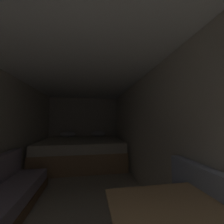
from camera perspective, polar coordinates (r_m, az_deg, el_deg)
The scene contains 6 objects.
ground_plane at distance 2.80m, azimuth -15.12°, elevation -31.04°, with size 7.32×7.32×0.00m, color #B2A893.
wall_back at distance 5.17m, azimuth -11.98°, elevation -6.01°, with size 2.57×0.05×2.15m, color beige.
wall_right at distance 2.69m, azimuth 13.43°, elevation -8.25°, with size 0.05×5.32×2.15m, color beige.
ceiling_slab at distance 2.63m, azimuth -14.31°, elevation 15.93°, with size 2.57×5.32×0.05m, color white.
bed at distance 4.29m, azimuth -12.70°, elevation -16.05°, with size 2.35×1.83×0.91m.
dinette_table at distance 1.18m, azimuth 24.07°, elevation -37.28°, with size 0.79×0.60×0.73m.
Camera 1 is at (0.22, -0.51, 1.29)m, focal length 21.39 mm.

